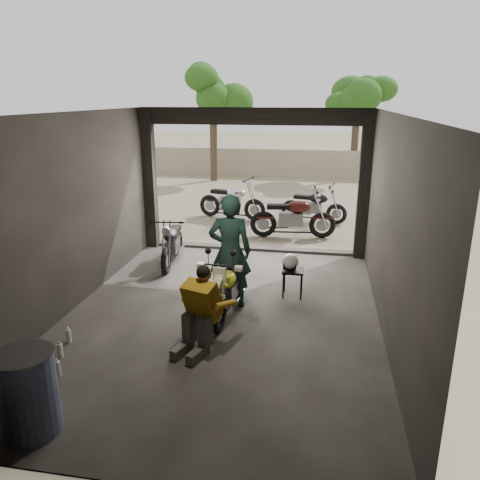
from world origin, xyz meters
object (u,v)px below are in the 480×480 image
(oil_drum, at_px, (28,394))
(stool, at_px, (293,273))
(outside_bike_c, at_px, (314,203))
(sign_post, at_px, (401,199))
(rider, at_px, (230,252))
(left_bike, at_px, (172,240))
(main_bike, at_px, (229,285))
(outside_bike_a, at_px, (232,198))
(mechanic, at_px, (197,313))
(outside_bike_b, at_px, (293,213))
(helmet, at_px, (290,261))

(oil_drum, bearing_deg, stool, 58.30)
(outside_bike_c, bearing_deg, sign_post, -137.83)
(rider, bearing_deg, left_bike, -56.31)
(main_bike, distance_m, left_bike, 2.75)
(left_bike, relative_size, sign_post, 0.74)
(outside_bike_a, distance_m, mechanic, 7.45)
(rider, relative_size, mechanic, 1.64)
(mechanic, bearing_deg, stool, 79.63)
(stool, bearing_deg, sign_post, 46.25)
(outside_bike_b, height_order, stool, outside_bike_b)
(left_bike, height_order, outside_bike_b, outside_bike_b)
(stool, relative_size, helmet, 1.64)
(left_bike, xyz_separation_m, outside_bike_b, (2.39, 2.37, 0.10))
(outside_bike_a, bearing_deg, helmet, -145.44)
(outside_bike_b, relative_size, mechanic, 1.57)
(outside_bike_c, bearing_deg, left_bike, 156.27)
(outside_bike_b, relative_size, rider, 0.96)
(outside_bike_b, relative_size, stool, 3.60)
(mechanic, bearing_deg, main_bike, 99.26)
(mechanic, relative_size, stool, 2.30)
(rider, distance_m, oil_drum, 3.79)
(outside_bike_a, bearing_deg, main_bike, -156.31)
(mechanic, relative_size, oil_drum, 1.27)
(left_bike, height_order, sign_post, sign_post)
(outside_bike_b, relative_size, oil_drum, 1.98)
(mechanic, height_order, oil_drum, mechanic)
(outside_bike_b, xyz_separation_m, stool, (0.24, -3.66, -0.19))
(stool, bearing_deg, mechanic, -119.03)
(outside_bike_c, relative_size, rider, 0.84)
(outside_bike_a, relative_size, sign_post, 0.85)
(main_bike, relative_size, helmet, 5.02)
(oil_drum, bearing_deg, main_bike, 64.17)
(helmet, bearing_deg, sign_post, 62.84)
(sign_post, bearing_deg, rider, -141.44)
(stool, xyz_separation_m, oil_drum, (-2.48, -4.02, 0.03))
(mechanic, distance_m, stool, 2.43)
(main_bike, bearing_deg, left_bike, 131.45)
(outside_bike_a, height_order, oil_drum, outside_bike_a)
(stool, bearing_deg, main_bike, -137.13)
(outside_bike_b, bearing_deg, rider, 163.87)
(outside_bike_a, xyz_separation_m, sign_post, (4.17, -3.13, 0.79))
(rider, height_order, sign_post, sign_post)
(helmet, distance_m, oil_drum, 4.70)
(left_bike, xyz_separation_m, outside_bike_c, (2.87, 3.99, 0.02))
(main_bike, relative_size, oil_drum, 1.68)
(rider, bearing_deg, outside_bike_b, -107.82)
(sign_post, bearing_deg, outside_bike_b, 143.90)
(outside_bike_a, xyz_separation_m, outside_bike_c, (2.35, 0.01, -0.06))
(left_bike, height_order, outside_bike_a, outside_bike_a)
(sign_post, bearing_deg, outside_bike_c, 117.38)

